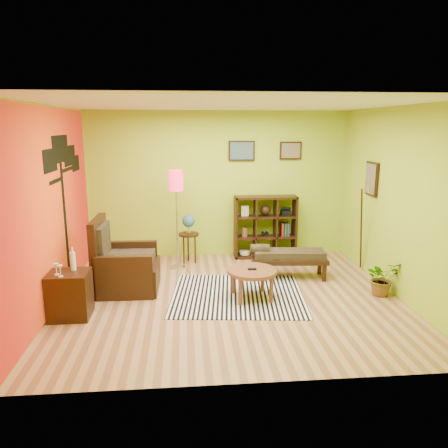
{
  "coord_description": "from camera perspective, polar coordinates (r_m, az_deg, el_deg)",
  "views": [
    {
      "loc": [
        -0.65,
        -6.11,
        2.51
      ],
      "look_at": [
        -0.06,
        0.35,
        1.05
      ],
      "focal_mm": 35.0,
      "sensor_mm": 36.0,
      "label": 1
    }
  ],
  "objects": [
    {
      "name": "room_shell",
      "position": [
        6.19,
        -0.04,
        6.09
      ],
      "size": [
        5.04,
        4.54,
        2.82
      ],
      "color": "#A0C528",
      "rests_on": "ground"
    },
    {
      "name": "ground",
      "position": [
        6.64,
        0.78,
        -9.55
      ],
      "size": [
        5.0,
        5.0,
        0.0
      ],
      "primitive_type": "plane",
      "color": "tan",
      "rests_on": "ground"
    },
    {
      "name": "cube_shelf",
      "position": [
        8.5,
        5.49,
        -0.36
      ],
      "size": [
        1.2,
        0.35,
        1.2
      ],
      "color": "black",
      "rests_on": "ground"
    },
    {
      "name": "globe_table",
      "position": [
        8.09,
        -4.64,
        -0.33
      ],
      "size": [
        0.38,
        0.38,
        0.92
      ],
      "color": "black",
      "rests_on": "ground"
    },
    {
      "name": "potted_plant",
      "position": [
        7.07,
        19.91,
        -7.1
      ],
      "size": [
        0.57,
        0.61,
        0.42
      ],
      "primitive_type": "imported",
      "rotation": [
        0.0,
        0.0,
        0.18
      ],
      "color": "#26661E",
      "rests_on": "ground"
    },
    {
      "name": "side_cabinet",
      "position": [
        6.23,
        -19.5,
        -8.67
      ],
      "size": [
        0.53,
        0.48,
        0.94
      ],
      "color": "black",
      "rests_on": "ground"
    },
    {
      "name": "floor_lamp",
      "position": [
        7.65,
        -6.27,
        4.5
      ],
      "size": [
        0.27,
        0.27,
        1.77
      ],
      "color": "silver",
      "rests_on": "ground"
    },
    {
      "name": "bench",
      "position": [
        7.42,
        8.24,
        -4.2
      ],
      "size": [
        1.3,
        0.56,
        0.58
      ],
      "color": "black",
      "rests_on": "ground"
    },
    {
      "name": "zebra_rug",
      "position": [
        6.71,
        1.79,
        -9.23
      ],
      "size": [
        2.15,
        1.96,
        0.01
      ],
      "primitive_type": "cube",
      "rotation": [
        0.0,
        0.0,
        -0.11
      ],
      "color": "white",
      "rests_on": "ground"
    },
    {
      "name": "coffee_table",
      "position": [
        6.48,
        3.69,
        -6.49
      ],
      "size": [
        0.73,
        0.73,
        0.47
      ],
      "color": "brown",
      "rests_on": "ground"
    },
    {
      "name": "armchair",
      "position": [
        7.0,
        -13.05,
        -5.64
      ],
      "size": [
        0.96,
        0.97,
        1.15
      ],
      "color": "black",
      "rests_on": "ground"
    }
  ]
}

